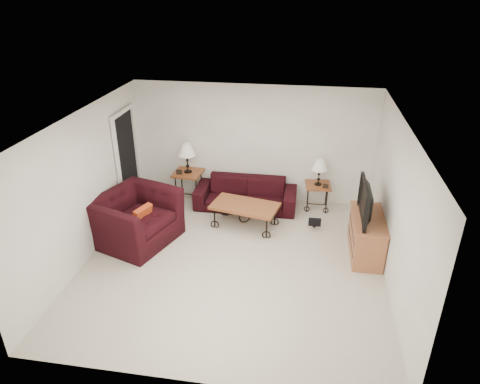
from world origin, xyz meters
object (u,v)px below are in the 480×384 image
at_px(sofa, 246,194).
at_px(tv_stand, 366,236).
at_px(side_table_left, 189,185).
at_px(coffee_table, 245,216).
at_px(lamp_right, 319,172).
at_px(armchair, 136,218).
at_px(side_table_right, 317,196).
at_px(television, 370,202).
at_px(lamp_left, 187,158).
at_px(backpack, 315,217).

distance_m(sofa, tv_stand, 2.71).
height_order(side_table_left, coffee_table, side_table_left).
bearing_deg(lamp_right, side_table_left, 180.00).
bearing_deg(armchair, side_table_right, -41.92).
bearing_deg(armchair, sofa, -28.60).
relative_size(sofa, television, 1.96).
bearing_deg(sofa, lamp_left, 171.99).
height_order(sofa, backpack, sofa).
height_order(lamp_right, television, television).
bearing_deg(side_table_left, sofa, -8.01).
bearing_deg(tv_stand, side_table_left, 156.51).
height_order(lamp_left, armchair, lamp_left).
bearing_deg(sofa, side_table_right, 6.92).
xyz_separation_m(lamp_left, armchair, (-0.50, -1.78, -0.50)).
bearing_deg(lamp_right, armchair, -151.39).
height_order(side_table_left, side_table_right, side_table_left).
distance_m(sofa, side_table_left, 1.29).
height_order(lamp_left, tv_stand, lamp_left).
relative_size(side_table_left, television, 0.60).
bearing_deg(tv_stand, television, 180.00).
height_order(coffee_table, tv_stand, tv_stand).
height_order(sofa, lamp_right, lamp_right).
height_order(lamp_left, backpack, lamp_left).
height_order(side_table_right, lamp_right, lamp_right).
height_order(side_table_left, television, television).
distance_m(lamp_left, backpack, 2.94).
bearing_deg(coffee_table, side_table_right, 35.28).
bearing_deg(sofa, backpack, -23.63).
bearing_deg(lamp_right, backpack, -92.52).
bearing_deg(armchair, television, -67.51).
height_order(television, backpack, television).
height_order(lamp_left, coffee_table, lamp_left).
relative_size(lamp_left, tv_stand, 0.54).
height_order(side_table_right, tv_stand, tv_stand).
xyz_separation_m(side_table_left, backpack, (2.73, -0.81, -0.08)).
relative_size(lamp_right, coffee_table, 0.44).
relative_size(lamp_left, backpack, 1.35).
xyz_separation_m(side_table_left, coffee_table, (1.38, -0.98, -0.08)).
height_order(sofa, lamp_left, lamp_left).
xyz_separation_m(side_table_left, lamp_left, (0.00, 0.00, 0.64)).
xyz_separation_m(side_table_left, television, (3.58, -1.57, 0.71)).
relative_size(side_table_left, coffee_table, 0.51).
height_order(sofa, side_table_right, sofa).
distance_m(side_table_right, television, 1.92).
xyz_separation_m(lamp_right, armchair, (-3.26, -1.78, -0.37)).
bearing_deg(backpack, television, -22.90).
distance_m(tv_stand, backpack, 1.16).
relative_size(lamp_right, tv_stand, 0.46).
xyz_separation_m(side_table_right, lamp_right, (0.00, 0.00, 0.55)).
bearing_deg(armchair, coffee_table, -47.41).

